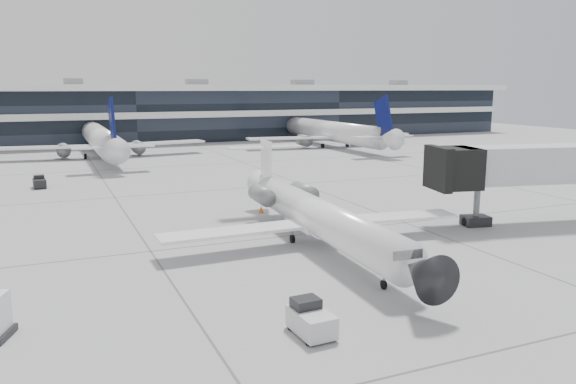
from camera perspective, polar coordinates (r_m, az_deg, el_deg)
name	(u,v)px	position (r m, az deg, el deg)	size (l,w,h in m)	color
ground	(290,236)	(40.85, 0.22, -4.46)	(220.00, 220.00, 0.00)	#959598
terminal	(129,116)	(119.33, -15.89, 7.47)	(170.00, 22.00, 10.00)	black
bg_jet_center	(102,157)	(92.09, -18.40, 3.41)	(32.00, 40.00, 9.60)	white
bg_jet_right	(330,146)	(103.47, 4.28, 4.65)	(32.00, 40.00, 9.60)	white
regional_jet	(316,215)	(38.11, 2.86, -2.30)	(21.43, 26.74, 6.18)	white
jet_bridge	(561,164)	(49.41, 26.02, 2.55)	(19.67, 7.48, 6.34)	silver
ramp_worker	(380,253)	(33.81, 9.37, -6.14)	(0.69, 0.45, 1.89)	#E0F419
baggage_tug	(311,319)	(25.00, 2.31, -12.81)	(1.49, 2.40, 1.49)	silver
traffic_cone	(261,209)	(48.26, -2.73, -1.76)	(0.44, 0.44, 0.64)	#D8620B
far_tug	(39,182)	(65.77, -23.93, 0.90)	(1.39, 2.17, 1.32)	black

